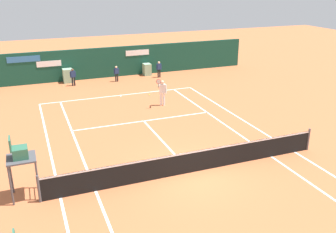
# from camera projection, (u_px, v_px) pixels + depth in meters

# --- Properties ---
(ground_plane) EXTENTS (80.00, 80.00, 0.01)m
(ground_plane) POSITION_uv_depth(u_px,v_px,m) (186.00, 166.00, 16.12)
(ground_plane) COLOR #BC6038
(tennis_net) EXTENTS (12.10, 0.10, 1.07)m
(tennis_net) POSITION_uv_depth(u_px,v_px,m) (191.00, 161.00, 15.44)
(tennis_net) COLOR #4C4C51
(tennis_net) RESTS_ON ground_plane
(sponsor_back_wall) EXTENTS (25.00, 1.02, 2.42)m
(sponsor_back_wall) POSITION_uv_depth(u_px,v_px,m) (103.00, 63.00, 30.01)
(sponsor_back_wall) COLOR #144233
(sponsor_back_wall) RESTS_ON ground_plane
(umpire_chair) EXTENTS (1.00, 1.00, 2.40)m
(umpire_chair) POSITION_uv_depth(u_px,v_px,m) (21.00, 157.00, 13.36)
(umpire_chair) COLOR #47474C
(umpire_chair) RESTS_ON ground_plane
(player_on_baseline) EXTENTS (0.81, 0.67, 1.86)m
(player_on_baseline) POSITION_uv_depth(u_px,v_px,m) (162.00, 91.00, 23.45)
(player_on_baseline) COLOR white
(player_on_baseline) RESTS_ON ground_plane
(ball_kid_left_post) EXTENTS (0.44, 0.18, 1.32)m
(ball_kid_left_post) POSITION_uv_depth(u_px,v_px,m) (159.00, 68.00, 30.20)
(ball_kid_left_post) COLOR black
(ball_kid_left_post) RESTS_ON ground_plane
(ball_kid_centre_post) EXTENTS (0.44, 0.18, 1.31)m
(ball_kid_centre_post) POSITION_uv_depth(u_px,v_px,m) (73.00, 76.00, 27.86)
(ball_kid_centre_post) COLOR black
(ball_kid_centre_post) RESTS_ON ground_plane
(ball_kid_right_post) EXTENTS (0.41, 0.17, 1.23)m
(ball_kid_right_post) POSITION_uv_depth(u_px,v_px,m) (116.00, 73.00, 29.01)
(ball_kid_right_post) COLOR black
(ball_kid_right_post) RESTS_ON ground_plane
(tennis_ball_near_service_line) EXTENTS (0.07, 0.07, 0.07)m
(tennis_ball_near_service_line) POSITION_uv_depth(u_px,v_px,m) (149.00, 95.00, 25.85)
(tennis_ball_near_service_line) COLOR #CCE033
(tennis_ball_near_service_line) RESTS_ON ground_plane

